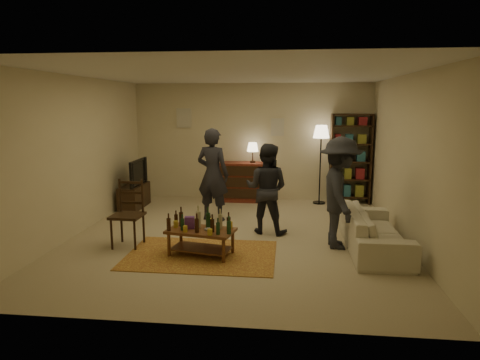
# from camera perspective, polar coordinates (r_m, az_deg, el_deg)

# --- Properties ---
(floor) EXTENTS (6.00, 6.00, 0.00)m
(floor) POSITION_cam_1_polar(r_m,az_deg,el_deg) (7.36, -0.51, -7.51)
(floor) COLOR #C6B793
(floor) RESTS_ON ground
(room_shell) EXTENTS (6.00, 6.00, 6.00)m
(room_shell) POSITION_cam_1_polar(r_m,az_deg,el_deg) (10.06, -2.17, 7.75)
(room_shell) COLOR beige
(room_shell) RESTS_ON ground
(rug) EXTENTS (2.20, 1.50, 0.01)m
(rug) POSITION_cam_1_polar(r_m,az_deg,el_deg) (6.50, -5.18, -9.89)
(rug) COLOR maroon
(rug) RESTS_ON ground
(coffee_table) EXTENTS (1.06, 0.71, 0.74)m
(coffee_table) POSITION_cam_1_polar(r_m,az_deg,el_deg) (6.39, -5.23, -6.79)
(coffee_table) COLOR brown
(coffee_table) RESTS_ON ground
(dining_chair) EXTENTS (0.48, 0.48, 1.07)m
(dining_chair) POSITION_cam_1_polar(r_m,az_deg,el_deg) (7.00, -14.61, -3.94)
(dining_chair) COLOR #312110
(dining_chair) RESTS_ON ground
(tv_stand) EXTENTS (0.40, 1.00, 1.06)m
(tv_stand) POSITION_cam_1_polar(r_m,az_deg,el_deg) (9.54, -13.92, -1.33)
(tv_stand) COLOR #312110
(tv_stand) RESTS_ON ground
(dresser) EXTENTS (1.00, 0.50, 1.36)m
(dresser) POSITION_cam_1_polar(r_m,az_deg,el_deg) (9.88, 0.27, -0.10)
(dresser) COLOR brown
(dresser) RESTS_ON ground
(bookshelf) EXTENTS (0.90, 0.34, 2.02)m
(bookshelf) POSITION_cam_1_polar(r_m,az_deg,el_deg) (9.91, 14.49, 2.87)
(bookshelf) COLOR #312110
(bookshelf) RESTS_ON ground
(floor_lamp) EXTENTS (0.36, 0.36, 1.76)m
(floor_lamp) POSITION_cam_1_polar(r_m,az_deg,el_deg) (9.66, 10.77, 5.62)
(floor_lamp) COLOR black
(floor_lamp) RESTS_ON ground
(sofa) EXTENTS (0.81, 2.08, 0.61)m
(sofa) POSITION_cam_1_polar(r_m,az_deg,el_deg) (6.97, 17.45, -6.39)
(sofa) COLOR beige
(sofa) RESTS_ON ground
(person_left) EXTENTS (0.75, 0.60, 1.78)m
(person_left) POSITION_cam_1_polar(r_m,az_deg,el_deg) (8.20, -3.65, 0.71)
(person_left) COLOR #222128
(person_left) RESTS_ON ground
(person_right) EXTENTS (0.88, 0.76, 1.57)m
(person_right) POSITION_cam_1_polar(r_m,az_deg,el_deg) (7.40, 3.56, -1.16)
(person_right) COLOR #23232A
(person_right) RESTS_ON ground
(person_by_sofa) EXTENTS (0.70, 1.16, 1.74)m
(person_by_sofa) POSITION_cam_1_polar(r_m,az_deg,el_deg) (6.79, 13.17, -1.69)
(person_by_sofa) COLOR #27292F
(person_by_sofa) RESTS_ON ground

